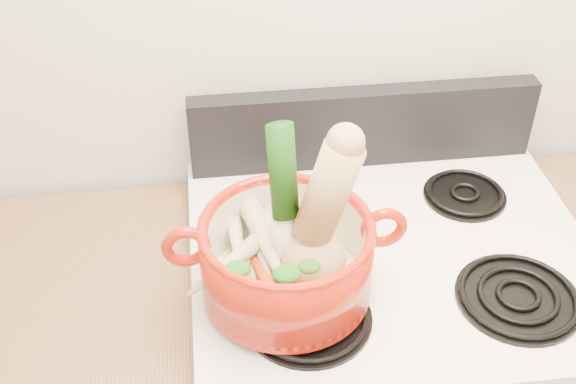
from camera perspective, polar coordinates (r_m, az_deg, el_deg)
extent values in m
cube|color=silver|center=(1.52, 6.22, 14.49)|extent=(3.50, 0.02, 2.60)
cube|color=white|center=(1.43, 8.21, -4.90)|extent=(0.78, 0.67, 0.03)
cube|color=black|center=(1.59, 5.98, 5.17)|extent=(0.76, 0.05, 0.18)
cylinder|color=black|center=(1.27, 1.60, -9.78)|extent=(0.22, 0.22, 0.02)
cylinder|color=black|center=(1.37, 17.73, -7.83)|extent=(0.22, 0.22, 0.02)
cylinder|color=black|center=(1.49, -0.11, -1.26)|extent=(0.17, 0.17, 0.02)
cylinder|color=black|center=(1.57, 13.80, -0.11)|extent=(0.17, 0.17, 0.02)
cylinder|color=#AC1A0A|center=(1.25, -0.12, -5.30)|extent=(0.30, 0.30, 0.15)
torus|color=#AC1A0A|center=(1.21, -8.05, -4.30)|extent=(0.08, 0.02, 0.08)
torus|color=#AC1A0A|center=(1.25, 7.58, -2.81)|extent=(0.08, 0.02, 0.08)
cylinder|color=silver|center=(1.19, -0.32, -1.03)|extent=(0.07, 0.11, 0.31)
ellipsoid|color=tan|center=(1.33, -0.66, -3.54)|extent=(0.08, 0.06, 0.04)
cone|color=beige|center=(1.30, -2.58, -4.49)|extent=(0.07, 0.20, 0.05)
cone|color=beige|center=(1.28, -3.38, -5.05)|extent=(0.16, 0.22, 0.07)
cone|color=beige|center=(1.28, -2.02, -4.41)|extent=(0.06, 0.22, 0.06)
cone|color=beige|center=(1.25, -5.05, -5.81)|extent=(0.15, 0.13, 0.05)
cone|color=#EFE7C2|center=(1.29, -4.05, -4.01)|extent=(0.05, 0.19, 0.05)
cone|color=beige|center=(1.26, -1.70, -4.10)|extent=(0.10, 0.25, 0.07)
cone|color=#DF460B|center=(1.24, -1.78, -7.07)|extent=(0.08, 0.18, 0.05)
cone|color=#B94209|center=(1.23, -1.94, -7.60)|extent=(0.13, 0.13, 0.05)
cone|color=#BF3F09|center=(1.24, 0.75, -6.47)|extent=(0.04, 0.15, 0.04)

